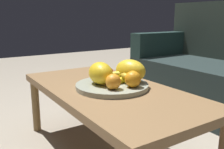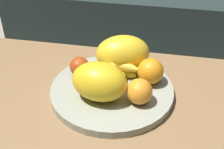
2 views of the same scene
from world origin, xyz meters
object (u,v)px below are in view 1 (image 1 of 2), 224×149
fruit_bowl (112,86)px  melon_smaller_beside (130,71)px  coffee_table (109,96)px  apple_front (108,73)px  banana_bunch (124,77)px  orange_left (133,79)px  melon_large_front (101,73)px  orange_front (113,82)px

fruit_bowl → melon_smaller_beside: bearing=82.3°
coffee_table → apple_front: bearing=149.9°
coffee_table → banana_bunch: size_ratio=6.61×
fruit_bowl → orange_left: orange_left is taller
fruit_bowl → banana_bunch: size_ratio=2.20×
coffee_table → apple_front: 0.15m
melon_large_front → apple_front: melon_large_front is taller
orange_left → apple_front: (-0.23, -0.00, -0.01)m
melon_smaller_beside → orange_front: (0.08, -0.16, -0.02)m
orange_left → orange_front: bearing=-102.5°
orange_left → banana_bunch: 0.11m
melon_smaller_beside → banana_bunch: size_ratio=1.02×
orange_front → melon_smaller_beside: bearing=115.1°
melon_large_front → orange_left: size_ratio=1.98×
orange_left → banana_bunch: bearing=169.0°
melon_large_front → apple_front: (-0.09, 0.10, -0.03)m
fruit_bowl → melon_large_front: 0.09m
orange_front → apple_front: bearing=154.3°
coffee_table → melon_large_front: melon_large_front is taller
orange_front → banana_bunch: orange_front is taller
coffee_table → melon_large_front: (-0.01, -0.04, 0.13)m
apple_front → orange_front: bearing=-25.7°
coffee_table → banana_bunch: 0.13m
melon_smaller_beside → apple_front: 0.15m
melon_large_front → orange_left: melon_large_front is taller
melon_large_front → orange_left: 0.18m
fruit_bowl → coffee_table: bearing=-146.0°
melon_smaller_beside → orange_front: 0.18m
fruit_bowl → apple_front: 0.13m
melon_large_front → banana_bunch: 0.13m
apple_front → melon_smaller_beside: bearing=25.0°
fruit_bowl → orange_left: 0.14m
coffee_table → fruit_bowl: fruit_bowl is taller
orange_front → apple_front: orange_front is taller
fruit_bowl → melon_smaller_beside: melon_smaller_beside is taller
melon_smaller_beside → orange_left: melon_smaller_beside is taller
coffee_table → fruit_bowl: size_ratio=3.00×
banana_bunch → melon_smaller_beside: bearing=78.5°
melon_large_front → coffee_table: bearing=74.8°
fruit_bowl → banana_bunch: bearing=84.2°
apple_front → banana_bunch: (0.12, 0.02, -0.00)m
melon_large_front → orange_front: size_ratio=2.16×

